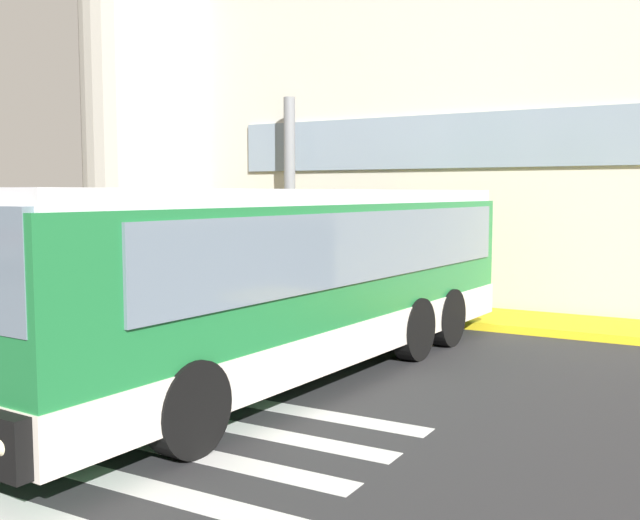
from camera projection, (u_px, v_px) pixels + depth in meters
The scene contains 9 objects.
ground_plane at pixel (246, 353), 12.30m from camera, with size 80.00×90.00×0.02m, color #2B2B2D.
bay_paint_stripes at pixel (168, 448), 7.68m from camera, with size 4.40×3.96×0.01m.
terminal_building at pixel (450, 144), 22.20m from camera, with size 18.00×13.80×8.24m.
boarding_curb at pixel (371, 309), 16.44m from camera, with size 20.20×2.00×0.15m, color yellow.
entry_support_column at pixel (290, 197), 17.98m from camera, with size 0.28×0.28×4.80m, color slate.
bus_main_foreground at pixel (283, 284), 10.67m from camera, with size 3.58×10.49×2.70m.
passenger_near_column at pixel (309, 260), 17.35m from camera, with size 0.55×0.35×1.68m.
passenger_by_doorway at pixel (324, 262), 16.41m from camera, with size 0.50×0.52×1.68m.
passenger_at_curb_edge at pixel (403, 264), 16.30m from camera, with size 0.56×0.34×1.68m.
Camera 1 is at (7.10, -9.89, 2.66)m, focal length 41.40 mm.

